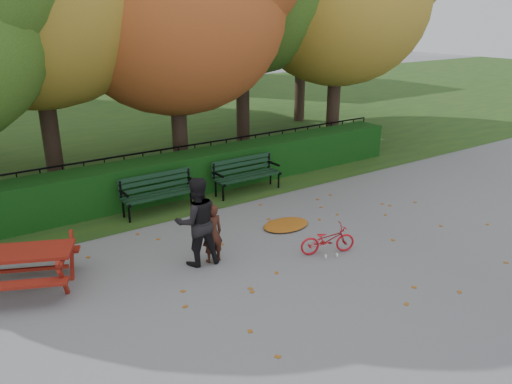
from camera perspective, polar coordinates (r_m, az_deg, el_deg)
ground at (r=9.63m, az=5.56°, el=-7.29°), size 90.00×90.00×0.00m
grass_strip at (r=21.70m, az=-18.99°, el=7.12°), size 90.00×90.00×0.00m
hedge at (r=12.94m, az=-7.22°, el=2.23°), size 13.00×0.90×1.00m
iron_fence at (r=13.61m, az=-8.79°, el=3.21°), size 14.00×0.04×1.02m
bench_left at (r=11.72m, az=-11.03°, el=0.25°), size 1.80×0.57×0.88m
bench_right at (r=12.80m, az=-1.19°, el=2.29°), size 1.80×0.57×0.88m
picnic_table at (r=9.09m, az=-25.44°, el=-7.02°), size 2.10×1.94×0.82m
leaf_pile at (r=10.86m, az=3.44°, el=-3.75°), size 1.28×1.12×0.07m
leaf_scatter at (r=9.83m, az=4.44°, el=-6.61°), size 9.00×5.70×0.01m
child at (r=9.19m, az=-5.03°, el=-4.72°), size 0.43×0.29×1.13m
adult at (r=9.04m, az=-6.77°, el=-3.37°), size 0.91×0.76×1.66m
bicycle at (r=9.67m, az=8.19°, el=-5.40°), size 1.14×0.74×0.57m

